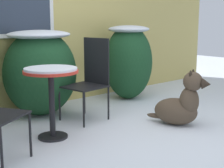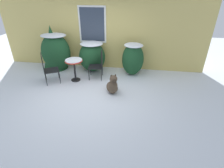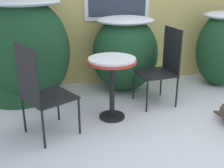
# 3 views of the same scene
# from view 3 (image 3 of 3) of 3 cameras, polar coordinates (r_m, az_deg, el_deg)

# --- Properties ---
(ground_plane) EXTENTS (16.00, 16.00, 0.00)m
(ground_plane) POSITION_cam_3_polar(r_m,az_deg,el_deg) (3.10, 15.73, -12.28)
(ground_plane) COLOR silver
(shrub_left) EXTENTS (1.13, 0.88, 1.42)m
(shrub_left) POSITION_cam_3_polar(r_m,az_deg,el_deg) (4.02, -16.65, 6.86)
(shrub_left) COLOR #194223
(shrub_left) RESTS_ON ground_plane
(shrub_middle) EXTENTS (1.00, 0.89, 1.14)m
(shrub_middle) POSITION_cam_3_polar(r_m,az_deg,el_deg) (4.28, 2.69, 6.53)
(shrub_middle) COLOR #194223
(shrub_middle) RESTS_ON ground_plane
(shrub_right) EXTENTS (0.79, 0.75, 1.19)m
(shrub_right) POSITION_cam_3_polar(r_m,az_deg,el_deg) (4.82, 21.38, 7.00)
(shrub_right) COLOR #194223
(shrub_right) RESTS_ON ground_plane
(evergreen_bush) EXTENTS (0.95, 0.95, 1.69)m
(evergreen_bush) POSITION_cam_3_polar(r_m,az_deg,el_deg) (4.16, -18.91, 8.43)
(evergreen_bush) COLOR #194223
(evergreen_bush) RESTS_ON ground_plane
(patio_table) EXTENTS (0.59, 0.59, 0.78)m
(patio_table) POSITION_cam_3_polar(r_m,az_deg,el_deg) (3.34, -0.00, 2.79)
(patio_table) COLOR black
(patio_table) RESTS_ON ground_plane
(patio_chair_near_table) EXTENTS (0.53, 0.53, 1.04)m
(patio_chair_near_table) POSITION_cam_3_polar(r_m,az_deg,el_deg) (3.88, 10.21, 3.83)
(patio_chair_near_table) COLOR black
(patio_chair_near_table) RESTS_ON ground_plane
(patio_chair_far_side) EXTENTS (0.65, 0.65, 1.04)m
(patio_chair_far_side) POSITION_cam_3_polar(r_m,az_deg,el_deg) (3.04, -14.31, -1.22)
(patio_chair_far_side) COLOR black
(patio_chair_far_side) RESTS_ON ground_plane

